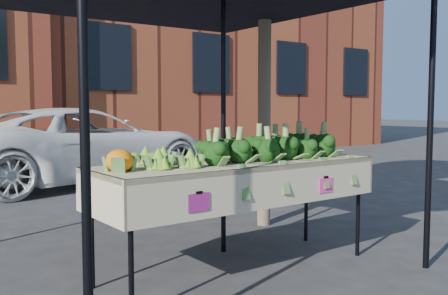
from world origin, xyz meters
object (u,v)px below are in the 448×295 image
table (238,216)px  vehicle (80,47)px  street_tree (265,37)px  canopy (186,103)px

table → vehicle: size_ratio=0.51×
table → street_tree: (1.21, 1.12, 1.66)m
vehicle → street_tree: vehicle is taller
table → canopy: size_ratio=0.76×
table → street_tree: size_ratio=0.57×
canopy → street_tree: (1.35, 0.53, 0.74)m
table → street_tree: 2.34m
canopy → street_tree: 1.62m
table → vehicle: bearing=82.9°
table → street_tree: bearing=42.7°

